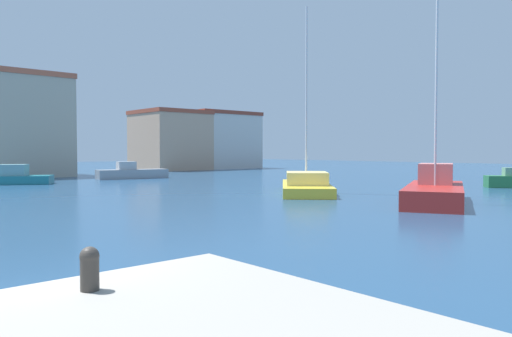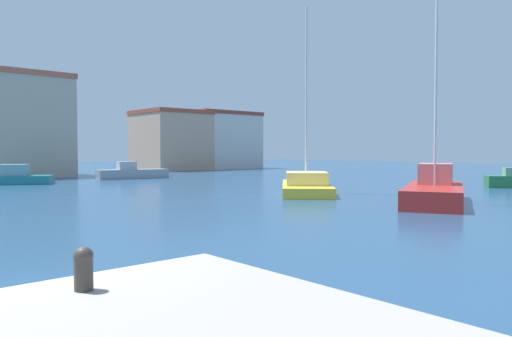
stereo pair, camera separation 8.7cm
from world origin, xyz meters
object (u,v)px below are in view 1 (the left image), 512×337
Objects in this scene: mooring_bollard at (90,267)px; sailboat_red_center_channel at (435,190)px; sailboat_yellow_behind_lamppost at (306,185)px; motorboat_grey_distant_north at (132,173)px; motorboat_teal_inner_mooring at (11,178)px.

sailboat_red_center_channel is (20.06, 6.50, -0.55)m from mooring_bollard.
sailboat_yellow_behind_lamppost reaches higher than motorboat_grey_distant_north.
sailboat_yellow_behind_lamppost is 1.72× the size of motorboat_grey_distant_north.
motorboat_teal_inner_mooring is 10.39m from motorboat_grey_distant_north.
motorboat_teal_inner_mooring is at bearing -175.79° from motorboat_grey_distant_north.
motorboat_grey_distant_north is at bearing 61.93° from mooring_bollard.
sailboat_yellow_behind_lamppost is 20.79m from motorboat_grey_distant_north.
sailboat_yellow_behind_lamppost is at bearing -88.23° from motorboat_grey_distant_north.
sailboat_yellow_behind_lamppost is (19.39, 14.37, -0.70)m from mooring_bollard.
sailboat_red_center_channel reaches higher than mooring_bollard.
sailboat_red_center_channel is at bearing -67.29° from motorboat_teal_inner_mooring.
mooring_bollard is 21.09m from sailboat_red_center_channel.
motorboat_grey_distant_north is (-0.64, 20.78, 0.01)m from sailboat_yellow_behind_lamppost.
motorboat_teal_inner_mooring is 0.95× the size of motorboat_grey_distant_north.
motorboat_grey_distant_north reaches higher than motorboat_teal_inner_mooring.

